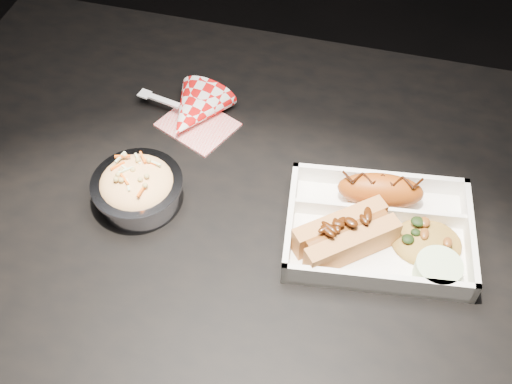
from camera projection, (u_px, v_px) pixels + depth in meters
The scene contains 8 objects.
dining_table at pixel (272, 246), 0.99m from camera, with size 1.20×0.80×0.75m.
food_tray at pixel (378, 232), 0.88m from camera, with size 0.27×0.21×0.04m.
fried_pastry at pixel (380, 190), 0.90m from camera, with size 0.12×0.05×0.05m, color #A04610.
hotdog at pixel (346, 234), 0.85m from camera, with size 0.14×0.13×0.06m.
fried_rice_mound at pixel (428, 238), 0.86m from camera, with size 0.10×0.08×0.03m, color #AE8132.
cupcake_liner at pixel (437, 271), 0.83m from camera, with size 0.06×0.06×0.03m, color beige.
foil_coleslaw_cup at pixel (137, 187), 0.90m from camera, with size 0.13×0.13×0.07m.
napkin_fork at pixel (193, 113), 1.02m from camera, with size 0.18×0.14×0.10m.
Camera 1 is at (0.12, -0.54, 1.48)m, focal length 45.00 mm.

